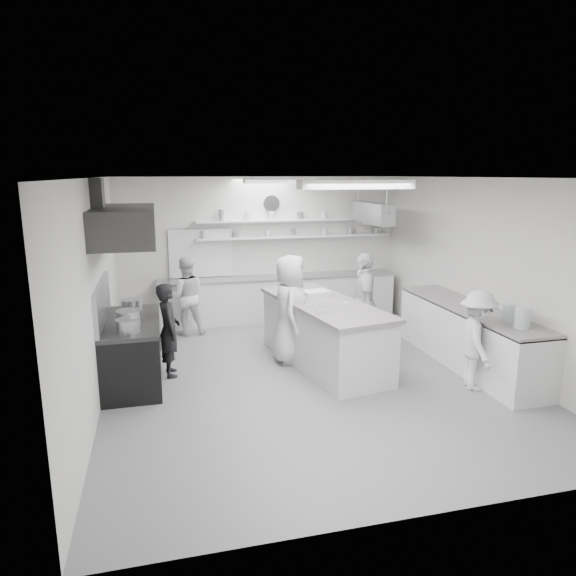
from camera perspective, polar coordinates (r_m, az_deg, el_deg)
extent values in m
cube|color=gray|center=(8.12, 2.20, -9.66)|extent=(6.00, 7.00, 0.02)
cube|color=silver|center=(7.52, 2.39, 12.16)|extent=(6.00, 7.00, 0.02)
cube|color=#BDBDBD|center=(11.03, -2.87, 4.39)|extent=(6.00, 0.04, 3.00)
cube|color=#BDBDBD|center=(4.56, 14.96, -7.86)|extent=(6.00, 0.04, 3.00)
cube|color=#BDBDBD|center=(7.43, -20.50, -0.37)|extent=(0.04, 7.00, 3.00)
cube|color=#BDBDBD|center=(8.99, 20.96, 1.72)|extent=(0.04, 7.00, 3.00)
cube|color=black|center=(8.06, -16.80, -6.90)|extent=(0.80, 1.80, 0.90)
cube|color=#323232|center=(7.66, -17.69, 6.65)|extent=(0.85, 2.00, 0.50)
cube|color=silver|center=(11.00, -0.97, -1.14)|extent=(5.00, 0.60, 0.92)
cube|color=silver|center=(11.03, 0.83, 5.71)|extent=(4.20, 0.26, 0.04)
cube|color=silver|center=(11.00, 0.84, 7.52)|extent=(4.20, 0.26, 0.04)
cube|color=black|center=(10.84, -9.61, 3.82)|extent=(1.30, 0.04, 1.00)
cylinder|color=silver|center=(10.94, -1.85, 9.33)|extent=(0.32, 0.05, 0.32)
cube|color=silver|center=(8.88, 19.32, -5.15)|extent=(0.74, 3.30, 0.94)
cube|color=#9FA1A5|center=(10.49, 9.18, 8.22)|extent=(0.30, 1.60, 0.40)
cube|color=silver|center=(5.82, 7.54, 11.28)|extent=(1.30, 0.25, 0.10)
cube|color=silver|center=(9.26, -0.85, 11.80)|extent=(1.30, 0.25, 0.10)
cube|color=silver|center=(8.44, 3.99, -5.15)|extent=(1.48, 2.84, 1.00)
cylinder|color=#9FA1A5|center=(7.61, -17.16, -3.37)|extent=(0.35, 0.35, 0.27)
imported|color=black|center=(8.10, -13.04, -4.53)|extent=(0.39, 0.56, 1.45)
imported|color=silver|center=(10.11, -11.21, -0.85)|extent=(0.74, 0.58, 1.52)
imported|color=silver|center=(8.43, 0.26, -2.34)|extent=(0.76, 0.98, 1.79)
imported|color=silver|center=(9.22, 8.38, -1.43)|extent=(0.67, 1.08, 1.71)
imported|color=silver|center=(7.89, 20.16, -5.44)|extent=(0.81, 1.06, 1.45)
imported|color=#9FA1A5|center=(7.72, 3.77, -2.76)|extent=(0.27, 0.27, 0.06)
imported|color=silver|center=(8.20, 5.97, -1.86)|extent=(0.22, 0.22, 0.06)
imported|color=silver|center=(8.79, 21.02, -2.08)|extent=(0.27, 0.27, 0.06)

